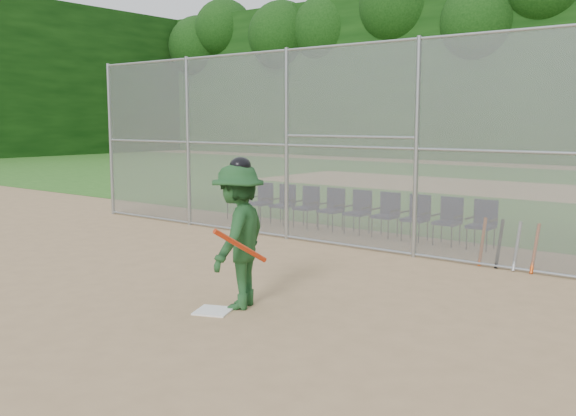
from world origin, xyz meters
The scene contains 17 objects.
ground centered at (0.00, 0.00, 0.00)m, with size 100.00×100.00×0.00m, color tan.
grass_strip centered at (0.00, 18.00, 0.01)m, with size 100.00×100.00×0.00m, color #2D651E.
dirt_patch_far centered at (0.00, 18.00, 0.01)m, with size 24.00×24.00×0.00m, color tan.
backstop_fence centered at (0.00, 5.00, 2.07)m, with size 16.09×0.09×4.00m.
home_plate centered at (0.52, 0.24, 0.01)m, with size 0.45×0.45×0.02m, color white.
batter_at_plate centered at (0.63, 0.62, 0.98)m, with size 1.11×1.49×2.03m.
spare_bats centered at (2.70, 5.12, 0.41)m, with size 0.96×0.37×0.84m.
chair_0 centered at (-4.74, 6.47, 0.48)m, with size 0.54×0.52×0.96m, color #0E1133, non-canonical shape.
chair_1 centered at (-4.03, 6.47, 0.48)m, with size 0.54×0.52×0.96m, color #0E1133, non-canonical shape.
chair_2 centered at (-3.31, 6.47, 0.48)m, with size 0.54×0.52×0.96m, color #0E1133, non-canonical shape.
chair_3 centered at (-2.60, 6.47, 0.48)m, with size 0.54×0.52×0.96m, color #0E1133, non-canonical shape.
chair_4 centered at (-1.88, 6.47, 0.48)m, with size 0.54×0.52×0.96m, color #0E1133, non-canonical shape.
chair_5 centered at (-1.17, 6.47, 0.48)m, with size 0.54×0.52×0.96m, color #0E1133, non-canonical shape.
chair_6 centered at (-0.45, 6.47, 0.48)m, with size 0.54×0.52×0.96m, color #0E1133, non-canonical shape.
chair_7 centered at (0.26, 6.47, 0.48)m, with size 0.54×0.52×0.96m, color #0E1133, non-canonical shape.
chair_8 centered at (0.97, 6.47, 0.48)m, with size 0.54×0.52×0.96m, color #0E1133, non-canonical shape.
chair_9 centered at (1.69, 6.47, 0.48)m, with size 0.54×0.52×0.96m, color #0E1133, non-canonical shape.
Camera 1 is at (6.37, -5.60, 2.50)m, focal length 40.00 mm.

